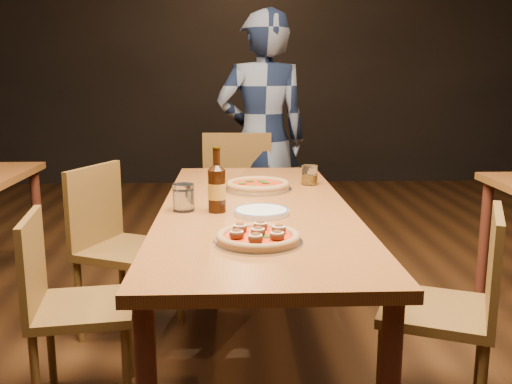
{
  "coord_description": "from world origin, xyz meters",
  "views": [
    {
      "loc": [
        -0.1,
        -2.38,
        1.3
      ],
      "look_at": [
        0.0,
        -0.05,
        0.82
      ],
      "focal_mm": 40.0,
      "sensor_mm": 36.0,
      "label": 1
    }
  ],
  "objects_px": {
    "plate_stack": "(261,212)",
    "amber_glass": "(310,175)",
    "table_main": "(256,222)",
    "chair_main_e": "(437,309)",
    "chair_main_sw": "(129,249)",
    "chair_main_nw": "(83,306)",
    "pizza_meatball": "(258,237)",
    "water_glass": "(184,197)",
    "chair_end": "(237,206)",
    "diner": "(263,141)",
    "pizza_margherita": "(258,185)",
    "beer_bottle": "(217,189)"
  },
  "relations": [
    {
      "from": "plate_stack",
      "to": "amber_glass",
      "type": "distance_m",
      "value": 0.68
    },
    {
      "from": "diner",
      "to": "plate_stack",
      "type": "bearing_deg",
      "value": 77.7
    },
    {
      "from": "chair_main_sw",
      "to": "water_glass",
      "type": "height_order",
      "value": "chair_main_sw"
    },
    {
      "from": "chair_main_e",
      "to": "pizza_meatball",
      "type": "distance_m",
      "value": 0.78
    },
    {
      "from": "chair_main_nw",
      "to": "chair_main_sw",
      "type": "bearing_deg",
      "value": -14.57
    },
    {
      "from": "plate_stack",
      "to": "water_glass",
      "type": "distance_m",
      "value": 0.33
    },
    {
      "from": "chair_main_sw",
      "to": "chair_main_nw",
      "type": "bearing_deg",
      "value": -162.1
    },
    {
      "from": "chair_main_e",
      "to": "diner",
      "type": "height_order",
      "value": "diner"
    },
    {
      "from": "chair_main_e",
      "to": "chair_main_nw",
      "type": "bearing_deg",
      "value": -72.43
    },
    {
      "from": "pizza_meatball",
      "to": "water_glass",
      "type": "relative_size",
      "value": 2.69
    },
    {
      "from": "chair_main_e",
      "to": "pizza_margherita",
      "type": "distance_m",
      "value": 1.03
    },
    {
      "from": "table_main",
      "to": "chair_main_e",
      "type": "xyz_separation_m",
      "value": [
        0.67,
        -0.39,
        -0.25
      ]
    },
    {
      "from": "amber_glass",
      "to": "pizza_meatball",
      "type": "bearing_deg",
      "value": -106.98
    },
    {
      "from": "chair_main_nw",
      "to": "plate_stack",
      "type": "height_order",
      "value": "chair_main_nw"
    },
    {
      "from": "table_main",
      "to": "chair_main_sw",
      "type": "xyz_separation_m",
      "value": [
        -0.62,
        0.37,
        -0.23
      ]
    },
    {
      "from": "water_glass",
      "to": "chair_end",
      "type": "bearing_deg",
      "value": 79.5
    },
    {
      "from": "chair_end",
      "to": "diner",
      "type": "relative_size",
      "value": 0.56
    },
    {
      "from": "pizza_meatball",
      "to": "pizza_margherita",
      "type": "relative_size",
      "value": 0.91
    },
    {
      "from": "pizza_meatball",
      "to": "water_glass",
      "type": "bearing_deg",
      "value": 121.45
    },
    {
      "from": "chair_main_e",
      "to": "pizza_meatball",
      "type": "bearing_deg",
      "value": -53.52
    },
    {
      "from": "chair_main_sw",
      "to": "diner",
      "type": "height_order",
      "value": "diner"
    },
    {
      "from": "water_glass",
      "to": "table_main",
      "type": "bearing_deg",
      "value": 15.04
    },
    {
      "from": "chair_end",
      "to": "diner",
      "type": "xyz_separation_m",
      "value": [
        0.18,
        0.33,
        0.38
      ]
    },
    {
      "from": "table_main",
      "to": "plate_stack",
      "type": "relative_size",
      "value": 9.05
    },
    {
      "from": "water_glass",
      "to": "chair_main_e",
      "type": "bearing_deg",
      "value": -17.52
    },
    {
      "from": "chair_main_sw",
      "to": "table_main",
      "type": "bearing_deg",
      "value": -96.44
    },
    {
      "from": "chair_main_nw",
      "to": "pizza_margherita",
      "type": "relative_size",
      "value": 2.47
    },
    {
      "from": "chair_end",
      "to": "pizza_meatball",
      "type": "relative_size",
      "value": 3.21
    },
    {
      "from": "chair_main_nw",
      "to": "diner",
      "type": "height_order",
      "value": "diner"
    },
    {
      "from": "table_main",
      "to": "chair_main_sw",
      "type": "bearing_deg",
      "value": 149.12
    },
    {
      "from": "table_main",
      "to": "chair_main_sw",
      "type": "distance_m",
      "value": 0.76
    },
    {
      "from": "chair_main_nw",
      "to": "beer_bottle",
      "type": "height_order",
      "value": "beer_bottle"
    },
    {
      "from": "chair_end",
      "to": "diner",
      "type": "bearing_deg",
      "value": 62.97
    },
    {
      "from": "table_main",
      "to": "chair_main_e",
      "type": "height_order",
      "value": "chair_main_e"
    },
    {
      "from": "chair_main_sw",
      "to": "amber_glass",
      "type": "distance_m",
      "value": 0.98
    },
    {
      "from": "water_glass",
      "to": "amber_glass",
      "type": "distance_m",
      "value": 0.8
    },
    {
      "from": "water_glass",
      "to": "pizza_meatball",
      "type": "bearing_deg",
      "value": -58.55
    },
    {
      "from": "chair_end",
      "to": "chair_main_nw",
      "type": "bearing_deg",
      "value": -112.04
    },
    {
      "from": "pizza_meatball",
      "to": "plate_stack",
      "type": "distance_m",
      "value": 0.39
    },
    {
      "from": "plate_stack",
      "to": "chair_main_e",
      "type": "bearing_deg",
      "value": -19.1
    },
    {
      "from": "table_main",
      "to": "diner",
      "type": "distance_m",
      "value": 1.49
    },
    {
      "from": "chair_main_sw",
      "to": "water_glass",
      "type": "xyz_separation_m",
      "value": [
        0.32,
        -0.45,
        0.36
      ]
    },
    {
      "from": "chair_main_sw",
      "to": "chair_end",
      "type": "xyz_separation_m",
      "value": [
        0.54,
        0.77,
        0.04
      ]
    },
    {
      "from": "plate_stack",
      "to": "amber_glass",
      "type": "bearing_deg",
      "value": 65.93
    },
    {
      "from": "chair_main_nw",
      "to": "chair_main_sw",
      "type": "distance_m",
      "value": 0.63
    },
    {
      "from": "table_main",
      "to": "chair_main_nw",
      "type": "xyz_separation_m",
      "value": [
        -0.69,
        -0.25,
        -0.27
      ]
    },
    {
      "from": "plate_stack",
      "to": "water_glass",
      "type": "xyz_separation_m",
      "value": [
        -0.32,
        0.08,
        0.05
      ]
    },
    {
      "from": "amber_glass",
      "to": "diner",
      "type": "relative_size",
      "value": 0.06
    },
    {
      "from": "chair_main_nw",
      "to": "water_glass",
      "type": "height_order",
      "value": "water_glass"
    },
    {
      "from": "table_main",
      "to": "plate_stack",
      "type": "bearing_deg",
      "value": -83.96
    }
  ]
}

